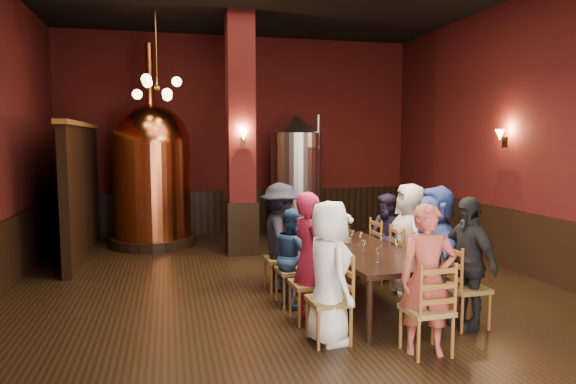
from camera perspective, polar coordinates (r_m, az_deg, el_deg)
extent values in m
plane|color=black|center=(7.34, 0.32, -11.34)|extent=(10.00, 10.00, 0.00)
cube|color=#420E0F|center=(11.93, -5.31, 6.21)|extent=(8.00, 0.02, 4.50)
cube|color=#420E0F|center=(2.44, 29.05, 7.07)|extent=(8.00, 0.02, 4.50)
cube|color=#420E0F|center=(8.84, 26.57, 5.76)|extent=(0.02, 10.00, 4.50)
cube|color=black|center=(8.97, 25.86, -5.46)|extent=(0.08, 9.90, 1.00)
cube|color=black|center=(12.01, -5.20, -2.17)|extent=(7.90, 0.08, 1.00)
cube|color=#420E0F|center=(9.71, -5.29, 6.30)|extent=(0.58, 0.58, 4.50)
cube|color=black|center=(10.18, -21.93, -0.04)|extent=(0.22, 3.50, 2.40)
cube|color=black|center=(6.76, 8.39, -6.59)|extent=(1.11, 2.44, 0.06)
cylinder|color=black|center=(5.68, 9.02, -12.94)|extent=(0.07, 0.07, 0.69)
cylinder|color=black|center=(6.09, 16.72, -11.83)|extent=(0.07, 0.07, 0.69)
cylinder|color=black|center=(7.72, 1.82, -7.81)|extent=(0.07, 0.07, 0.69)
cylinder|color=black|center=(8.03, 7.87, -7.34)|extent=(0.07, 0.07, 0.69)
imported|color=white|center=(5.53, 4.57, -8.87)|extent=(0.56, 0.79, 1.53)
imported|color=#A71C40|center=(6.14, 2.37, -7.23)|extent=(0.50, 0.64, 1.56)
imported|color=navy|center=(6.79, 0.61, -7.18)|extent=(0.36, 0.65, 1.28)
imported|color=black|center=(7.39, -0.87, -5.00)|extent=(0.59, 1.01, 1.56)
imported|color=black|center=(6.31, 19.31, -7.35)|extent=(0.49, 0.93, 1.52)
imported|color=#334A9B|center=(6.85, 16.08, -5.94)|extent=(0.69, 1.53, 1.59)
imported|color=beige|center=(7.41, 13.37, -5.11)|extent=(0.60, 0.82, 1.56)
imported|color=#1E1830|center=(8.01, 11.00, -5.01)|extent=(0.55, 0.73, 1.35)
imported|color=#A84338|center=(5.41, 15.24, -9.38)|extent=(0.65, 0.53, 1.53)
cylinder|color=black|center=(10.99, -14.68, -5.22)|extent=(1.73, 1.73, 0.19)
cylinder|color=#CA5E2E|center=(10.84, -14.82, 0.26)|extent=(1.85, 1.85, 1.92)
sphere|color=#CA5E2E|center=(10.79, -14.96, 5.33)|extent=(1.53, 1.53, 1.53)
cylinder|color=#CA5E2E|center=(10.87, -15.15, 12.43)|extent=(0.15, 0.15, 1.25)
cylinder|color=#B2B2B7|center=(11.11, 0.97, 0.62)|extent=(1.36, 1.36, 2.31)
cone|color=#B2B2B7|center=(11.07, 0.98, 7.55)|extent=(1.11, 1.11, 0.37)
cylinder|color=#B2B2B7|center=(10.83, 3.35, 1.70)|extent=(0.07, 0.07, 2.59)
cylinder|color=white|center=(7.43, 6.51, -4.42)|extent=(0.11, 0.11, 0.20)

